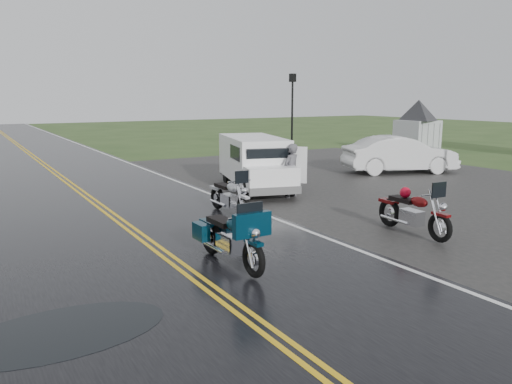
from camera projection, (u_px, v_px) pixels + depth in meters
ground at (186, 272)px, 9.79m from camera, size 120.00×120.00×0.00m
road at (78, 190)px, 18.22m from camera, size 8.00×100.00×0.04m
parking_pad at (396, 184)px, 19.55m from camera, size 14.00×24.00×0.03m
visitor_center at (418, 113)px, 29.54m from camera, size 16.00×10.00×4.80m
motorcycle_red at (441, 216)px, 11.46m from camera, size 1.02×2.40×1.39m
motorcycle_teal at (254, 244)px, 9.21m from camera, size 0.92×2.42×1.42m
motorcycle_silver at (244, 198)px, 13.61m from camera, size 0.83×2.25×1.33m
van_white at (246, 171)px, 16.47m from camera, size 3.17×5.34×1.97m
person_at_van at (291, 172)px, 16.76m from camera, size 0.77×0.62×1.82m
sedan_white at (400, 155)px, 22.27m from camera, size 5.24×3.43×1.63m
lamp_post_far_right at (292, 116)px, 27.48m from camera, size 0.40×0.40×4.67m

